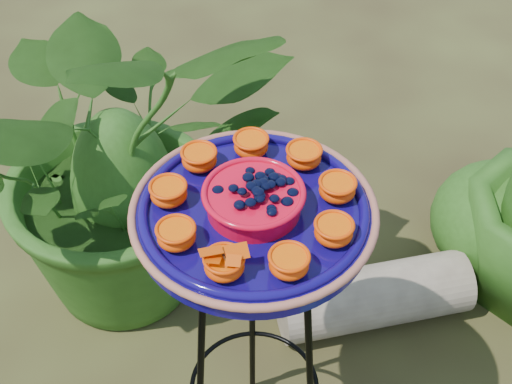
% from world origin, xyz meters
% --- Properties ---
extents(tripod_stand, '(0.30, 0.32, 0.79)m').
position_xyz_m(tripod_stand, '(-0.05, -0.08, 0.48)').
color(tripod_stand, black).
rests_on(tripod_stand, ground).
extents(feeder_dish, '(0.43, 0.43, 0.09)m').
position_xyz_m(feeder_dish, '(-0.05, -0.08, 0.83)').
color(feeder_dish, '#0F0757').
rests_on(feeder_dish, tripod_stand).
extents(driftwood_log, '(0.56, 0.31, 0.18)m').
position_xyz_m(driftwood_log, '(0.27, 0.32, 0.09)').
color(driftwood_log, tan).
rests_on(driftwood_log, ground).
extents(shrub_back_left, '(1.04, 0.97, 0.95)m').
position_xyz_m(shrub_back_left, '(-0.42, 0.46, 0.47)').
color(shrub_back_left, '#254D14').
rests_on(shrub_back_left, ground).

